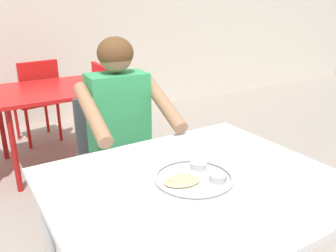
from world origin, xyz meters
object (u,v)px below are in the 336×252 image
at_px(table_foreground, 196,196).
at_px(diner_foreground, 124,126).
at_px(chair_red_far, 37,96).
at_px(thali_tray, 194,177).
at_px(table_background_red, 51,97).
at_px(chair_red_right, 113,102).
at_px(drinking_cup, 115,178).
at_px(chair_foreground, 113,150).

bearing_deg(table_foreground, diner_foreground, 87.14).
height_order(table_foreground, chair_red_far, chair_red_far).
distance_m(thali_tray, table_background_red, 2.02).
bearing_deg(chair_red_right, diner_foreground, -110.07).
bearing_deg(diner_foreground, chair_red_far, 93.31).
bearing_deg(drinking_cup, chair_red_far, 84.91).
bearing_deg(diner_foreground, chair_red_right, 69.93).
xyz_separation_m(table_foreground, table_background_red, (-0.07, 2.02, -0.04)).
xyz_separation_m(thali_tray, drinking_cup, (-0.30, 0.09, 0.04)).
bearing_deg(chair_foreground, table_background_red, 96.26).
relative_size(chair_red_right, chair_red_far, 1.01).
distance_m(thali_tray, chair_red_right, 2.06).
bearing_deg(chair_foreground, diner_foreground, -92.98).
relative_size(table_foreground, table_background_red, 1.24).
bearing_deg(chair_red_far, chair_red_right, -47.92).
bearing_deg(thali_tray, chair_red_right, 76.05).
xyz_separation_m(chair_red_right, chair_red_far, (-0.57, 0.63, -0.00)).
distance_m(chair_foreground, chair_red_far, 1.66).
bearing_deg(diner_foreground, table_background_red, 94.68).
bearing_deg(thali_tray, diner_foreground, 87.22).
height_order(thali_tray, chair_foreground, chair_foreground).
height_order(table_foreground, diner_foreground, diner_foreground).
height_order(table_foreground, chair_red_right, chair_red_right).
height_order(drinking_cup, table_background_red, drinking_cup).
relative_size(drinking_cup, diner_foreground, 0.08).
bearing_deg(thali_tray, drinking_cup, 163.21).
bearing_deg(chair_red_right, drinking_cup, -112.65).
xyz_separation_m(table_foreground, drinking_cup, (-0.30, 0.10, 0.12)).
bearing_deg(thali_tray, table_foreground, -96.83).
distance_m(table_background_red, chair_red_far, 0.61).
xyz_separation_m(table_foreground, chair_foreground, (0.05, 0.97, -0.17)).
height_order(thali_tray, table_background_red, thali_tray).
bearing_deg(chair_red_right, chair_foreground, -113.39).
distance_m(thali_tray, diner_foreground, 0.73).
relative_size(chair_foreground, diner_foreground, 0.68).
distance_m(table_foreground, table_background_red, 2.03).
height_order(chair_foreground, diner_foreground, diner_foreground).
bearing_deg(chair_red_far, table_foreground, -88.44).
height_order(thali_tray, drinking_cup, drinking_cup).
height_order(drinking_cup, chair_red_far, chair_red_far).
bearing_deg(chair_red_right, table_foreground, -103.91).
relative_size(thali_tray, drinking_cup, 3.38).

